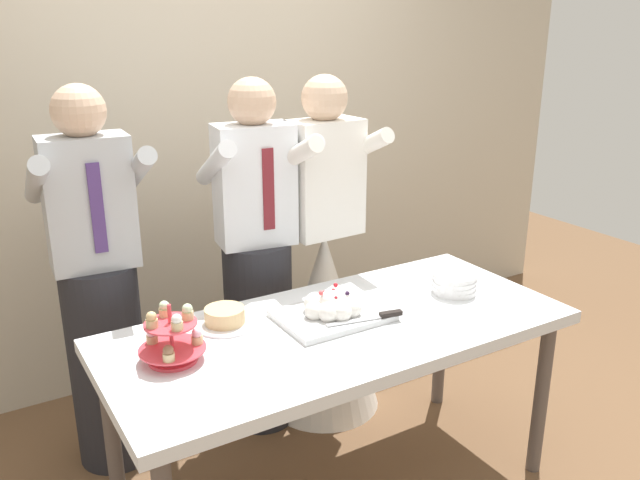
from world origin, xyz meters
TOP-DOWN VIEW (x-y plane):
  - rear_wall at (0.00, 1.41)m, footprint 5.20×0.10m
  - dessert_table at (0.00, 0.00)m, footprint 1.80×0.80m
  - cupcake_stand at (-0.64, 0.06)m, footprint 0.23×0.23m
  - main_cake_tray at (0.01, 0.06)m, footprint 0.43×0.32m
  - plate_stack at (0.59, 0.01)m, footprint 0.19×0.19m
  - round_cake at (-0.38, 0.23)m, footprint 0.24×0.24m
  - person_groom at (-0.02, 0.66)m, footprint 0.52×0.55m
  - person_bride at (0.31, 0.62)m, footprint 0.56×0.56m
  - person_guest at (-0.72, 0.74)m, footprint 0.49×0.51m

SIDE VIEW (x-z plane):
  - person_bride at x=0.31m, z-range -0.25..1.41m
  - dessert_table at x=0.00m, z-range 0.31..1.09m
  - person_groom at x=-0.02m, z-range -0.08..1.58m
  - person_guest at x=-0.72m, z-range -0.08..1.58m
  - round_cake at x=-0.38m, z-range 0.77..0.84m
  - main_cake_tray at x=0.01m, z-range 0.75..0.88m
  - plate_stack at x=0.59m, z-range 0.78..0.86m
  - cupcake_stand at x=-0.64m, z-range 0.75..0.96m
  - rear_wall at x=0.00m, z-range 0.00..2.90m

